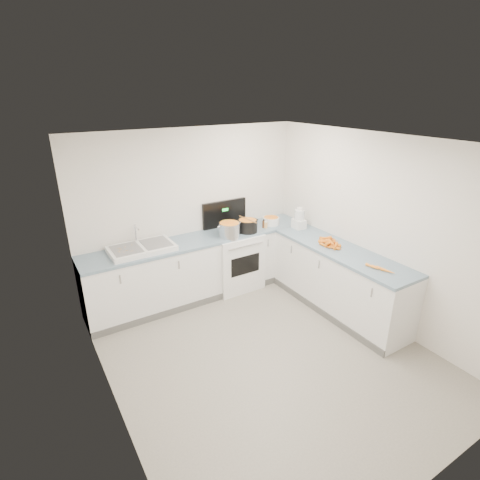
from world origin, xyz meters
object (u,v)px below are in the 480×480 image
stove (234,259)px  steel_pot (229,230)px  black_pot (248,226)px  extract_bottle (264,224)px  spice_jar (266,225)px  mixing_bowl (271,221)px  food_processor (299,220)px  sink (142,248)px

stove → steel_pot: (-0.16, -0.15, 0.56)m
black_pot → extract_bottle: bearing=3.0°
spice_jar → mixing_bowl: bearing=28.5°
mixing_bowl → stove: bearing=176.6°
mixing_bowl → food_processor: (0.27, -0.37, 0.08)m
spice_jar → food_processor: food_processor is taller
steel_pot → black_pot: steel_pot is taller
food_processor → steel_pot: bearing=166.6°
black_pot → extract_bottle: size_ratio=2.55×
stove → food_processor: size_ratio=4.06×
sink → extract_bottle: 1.94m
sink → mixing_bowl: bearing=-1.5°
stove → black_pot: (0.17, -0.12, 0.55)m
steel_pot → sink: bearing=172.8°
extract_bottle → food_processor: 0.56m
mixing_bowl → spice_jar: bearing=-151.5°
mixing_bowl → sink: bearing=178.5°
sink → mixing_bowl: (2.13, -0.06, 0.02)m
stove → mixing_bowl: (0.68, -0.04, 0.53)m
sink → spice_jar: bearing=-4.3°
sink → spice_jar: sink is taller
sink → black_pot: 1.63m
sink → mixing_bowl: sink is taller
stove → mixing_bowl: 0.86m
black_pot → food_processor: (0.77, -0.29, 0.06)m
steel_pot → mixing_bowl: (0.84, 0.11, -0.04)m
stove → mixing_bowl: size_ratio=5.13×
steel_pot → extract_bottle: 0.65m
mixing_bowl → black_pot: bearing=-170.6°
sink → food_processor: size_ratio=2.57×
steel_pot → extract_bottle: bearing=3.6°
sink → black_pot: bearing=-4.9°
steel_pot → food_processor: 1.14m
extract_bottle → mixing_bowl: bearing=19.3°
mixing_bowl → food_processor: bearing=-54.0°
steel_pot → food_processor: food_processor is taller
mixing_bowl → food_processor: size_ratio=0.79×
extract_bottle → spice_jar: bearing=-50.7°
black_pot → food_processor: size_ratio=0.88×
black_pot → spice_jar: size_ratio=3.01×
stove → spice_jar: stove is taller
sink → black_pot: sink is taller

